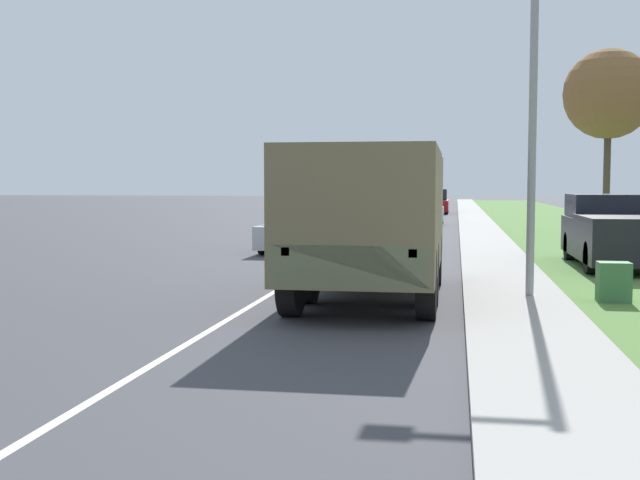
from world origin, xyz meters
The scene contains 13 objects.
ground_plane centered at (0.00, 40.00, 0.00)m, with size 180.00×180.00×0.00m, color #424247.
lane_centre_stripe centered at (0.00, 40.00, 0.00)m, with size 0.12×120.00×0.00m.
sidewalk_right centered at (4.50, 40.00, 0.06)m, with size 1.80×120.00×0.12m.
grass_strip_right centered at (8.90, 40.00, 0.01)m, with size 7.00×120.00×0.02m.
military_truck centered at (1.96, 13.18, 1.55)m, with size 2.42×6.51×2.68m.
car_nearest_ahead centered at (-1.43, 23.43, 0.70)m, with size 1.72×4.79×1.55m.
car_second_ahead centered at (1.87, 39.82, 0.72)m, with size 1.87×4.01×1.61m.
car_third_ahead centered at (1.96, 55.49, 0.76)m, with size 1.95×4.72×1.69m.
car_fourth_ahead centered at (-2.12, 67.01, 0.63)m, with size 1.83×4.20×1.37m.
pickup_truck centered at (7.38, 19.82, 0.88)m, with size 1.99×5.28×1.79m.
lamp_post centered at (4.52, 13.29, 3.91)m, with size 1.69×0.24×6.28m.
tree_far_right centered at (9.25, 31.62, 5.53)m, with size 3.48×3.48×7.28m.
utility_box centered at (6.20, 13.47, 0.37)m, with size 0.55×0.45×0.70m.
Camera 1 is at (3.45, -1.18, 2.10)m, focal length 45.00 mm.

